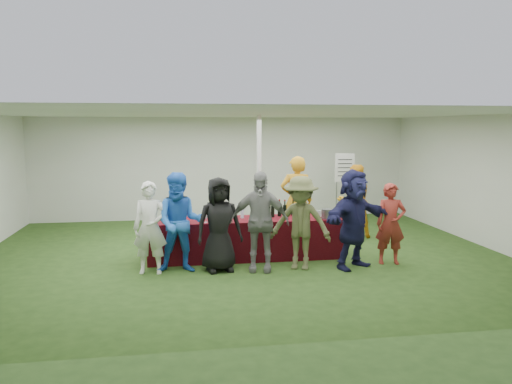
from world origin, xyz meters
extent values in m
plane|color=#284719|center=(0.00, 0.00, 0.00)|extent=(60.00, 60.00, 0.00)
plane|color=white|center=(0.00, 4.00, 1.35)|extent=(10.00, 0.00, 10.00)
plane|color=white|center=(0.00, -4.00, 1.35)|extent=(10.00, 0.00, 10.00)
plane|color=white|center=(5.00, 0.00, 1.35)|extent=(0.00, 8.00, 8.00)
plane|color=white|center=(0.00, 0.00, 2.70)|extent=(10.00, 10.00, 0.00)
cylinder|color=silver|center=(0.50, 1.20, 1.35)|extent=(0.10, 0.10, 2.70)
cube|color=#520C15|center=(0.01, -0.18, 0.38)|extent=(3.60, 0.80, 0.75)
cylinder|color=black|center=(0.30, -0.04, 0.86)|extent=(0.07, 0.07, 0.22)
cylinder|color=black|center=(0.30, -0.04, 1.01)|extent=(0.03, 0.03, 0.08)
cylinder|color=maroon|center=(0.30, -0.04, 1.06)|extent=(0.03, 0.03, 0.02)
cylinder|color=black|center=(0.48, -0.03, 0.86)|extent=(0.07, 0.07, 0.22)
cylinder|color=black|center=(0.48, -0.03, 1.01)|extent=(0.03, 0.03, 0.08)
cylinder|color=maroon|center=(0.48, -0.03, 1.06)|extent=(0.03, 0.03, 0.02)
cylinder|color=black|center=(0.55, -0.09, 0.86)|extent=(0.07, 0.07, 0.22)
cylinder|color=black|center=(0.55, -0.09, 1.01)|extent=(0.03, 0.03, 0.08)
cylinder|color=maroon|center=(0.55, -0.09, 1.06)|extent=(0.03, 0.03, 0.02)
cylinder|color=black|center=(0.70, -0.02, 0.86)|extent=(0.07, 0.07, 0.22)
cylinder|color=black|center=(0.70, -0.02, 1.01)|extent=(0.03, 0.03, 0.08)
cylinder|color=maroon|center=(0.70, -0.02, 1.06)|extent=(0.03, 0.03, 0.02)
cylinder|color=black|center=(0.79, -0.06, 0.86)|extent=(0.07, 0.07, 0.22)
cylinder|color=black|center=(0.79, -0.06, 1.01)|extent=(0.03, 0.03, 0.08)
cylinder|color=maroon|center=(0.79, -0.06, 1.06)|extent=(0.03, 0.03, 0.02)
cylinder|color=black|center=(0.97, 0.00, 0.86)|extent=(0.07, 0.07, 0.22)
cylinder|color=black|center=(0.97, 0.00, 1.01)|extent=(0.03, 0.03, 0.08)
cylinder|color=maroon|center=(0.97, 0.00, 1.06)|extent=(0.03, 0.03, 0.02)
cylinder|color=black|center=(1.10, 0.00, 0.86)|extent=(0.07, 0.07, 0.22)
cylinder|color=black|center=(1.10, 0.00, 1.01)|extent=(0.03, 0.03, 0.08)
cylinder|color=maroon|center=(1.10, 0.00, 1.06)|extent=(0.03, 0.03, 0.02)
cylinder|color=silver|center=(-1.42, -0.42, 0.75)|extent=(0.06, 0.06, 0.00)
cylinder|color=silver|center=(-1.42, -0.42, 0.79)|extent=(0.01, 0.01, 0.07)
cylinder|color=silver|center=(-1.42, -0.42, 0.87)|extent=(0.06, 0.06, 0.08)
cylinder|color=#480714|center=(-1.42, -0.42, 0.84)|extent=(0.05, 0.05, 0.02)
cylinder|color=silver|center=(-1.13, -0.44, 0.75)|extent=(0.06, 0.06, 0.00)
cylinder|color=silver|center=(-1.13, -0.44, 0.79)|extent=(0.01, 0.01, 0.07)
cylinder|color=silver|center=(-1.13, -0.44, 0.87)|extent=(0.06, 0.06, 0.08)
cylinder|color=silver|center=(-0.74, -0.43, 0.75)|extent=(0.06, 0.06, 0.00)
cylinder|color=silver|center=(-0.74, -0.43, 0.79)|extent=(0.01, 0.01, 0.07)
cylinder|color=silver|center=(-0.74, -0.43, 0.87)|extent=(0.06, 0.06, 0.08)
cylinder|color=#480714|center=(-0.74, -0.43, 0.84)|extent=(0.05, 0.05, 0.02)
cylinder|color=silver|center=(-0.30, -0.48, 0.75)|extent=(0.06, 0.06, 0.00)
cylinder|color=silver|center=(-0.30, -0.48, 0.79)|extent=(0.01, 0.01, 0.07)
cylinder|color=silver|center=(-0.30, -0.48, 0.87)|extent=(0.06, 0.06, 0.08)
cylinder|color=silver|center=(1.33, -0.41, 0.75)|extent=(0.06, 0.06, 0.00)
cylinder|color=silver|center=(1.33, -0.41, 0.79)|extent=(0.01, 0.01, 0.07)
cylinder|color=silver|center=(1.33, -0.41, 0.87)|extent=(0.06, 0.06, 0.08)
cylinder|color=#480714|center=(1.33, -0.41, 0.84)|extent=(0.05, 0.05, 0.02)
cylinder|color=silver|center=(1.38, -0.44, 0.75)|extent=(0.06, 0.06, 0.00)
cylinder|color=silver|center=(1.38, -0.44, 0.79)|extent=(0.01, 0.01, 0.07)
cylinder|color=silver|center=(1.38, -0.44, 0.87)|extent=(0.06, 0.06, 0.08)
cylinder|color=silver|center=(-0.03, -0.10, 0.85)|extent=(0.07, 0.07, 0.20)
cylinder|color=silver|center=(-0.03, -0.10, 0.96)|extent=(0.03, 0.03, 0.03)
cube|color=white|center=(1.49, -0.13, 0.77)|extent=(0.25, 0.18, 0.03)
cylinder|color=slate|center=(1.54, -0.40, 0.84)|extent=(0.23, 0.23, 0.18)
cylinder|color=slate|center=(2.67, 2.53, 0.55)|extent=(0.02, 0.02, 1.10)
cylinder|color=slate|center=(3.07, 2.53, 0.55)|extent=(0.02, 0.02, 1.10)
cube|color=white|center=(2.87, 2.53, 1.45)|extent=(0.50, 0.02, 0.70)
cube|color=black|center=(2.87, 2.51, 1.65)|extent=(0.36, 0.01, 0.02)
cube|color=black|center=(2.87, 2.51, 1.55)|extent=(0.36, 0.01, 0.02)
cube|color=black|center=(2.87, 2.51, 1.45)|extent=(0.36, 0.01, 0.02)
cube|color=black|center=(2.87, 2.51, 1.35)|extent=(0.36, 0.01, 0.02)
cube|color=black|center=(2.87, 2.51, 1.25)|extent=(0.36, 0.01, 0.02)
imported|color=orange|center=(1.23, 0.79, 0.93)|extent=(0.75, 0.56, 1.86)
imported|color=gold|center=(2.63, 1.15, 0.82)|extent=(0.86, 0.71, 1.63)
imported|color=white|center=(-1.70, -0.91, 0.78)|extent=(0.60, 0.43, 1.56)
imported|color=blue|center=(-1.20, -0.91, 0.85)|extent=(0.87, 0.70, 1.70)
imported|color=black|center=(-0.54, -0.95, 0.81)|extent=(0.87, 0.65, 1.62)
imported|color=gray|center=(0.14, -1.04, 0.86)|extent=(1.07, 0.62, 1.72)
imported|color=brown|center=(0.85, -1.05, 0.81)|extent=(1.20, 0.95, 1.62)
imported|color=#1A1B45|center=(1.79, -1.12, 0.87)|extent=(1.65, 1.25, 1.74)
imported|color=maroon|center=(2.54, -0.98, 0.73)|extent=(0.59, 0.44, 1.46)
camera|label=1|loc=(-1.23, -9.28, 2.47)|focal=35.00mm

